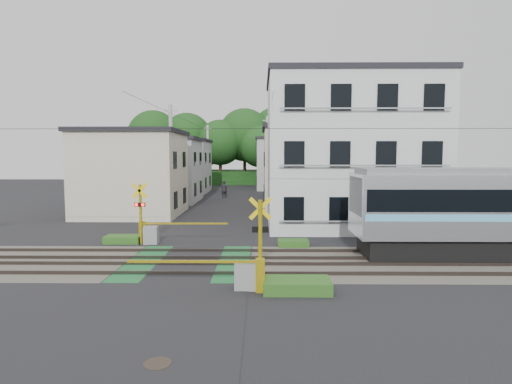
{
  "coord_description": "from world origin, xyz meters",
  "views": [
    {
      "loc": [
        3.03,
        -17.5,
        4.47
      ],
      "look_at": [
        2.75,
        5.0,
        2.51
      ],
      "focal_mm": 30.0,
      "sensor_mm": 36.0,
      "label": 1
    }
  ],
  "objects_px": {
    "crossing_signal_far": "(150,230)",
    "manhole_cover": "(158,364)",
    "crossing_signal_near": "(248,269)",
    "apartment_block": "(348,152)",
    "pedestrian": "(224,189)"
  },
  "relations": [
    {
      "from": "crossing_signal_far",
      "to": "pedestrian",
      "type": "relative_size",
      "value": 2.56
    },
    {
      "from": "manhole_cover",
      "to": "crossing_signal_near",
      "type": "bearing_deg",
      "value": 70.73
    },
    {
      "from": "apartment_block",
      "to": "pedestrian",
      "type": "distance_m",
      "value": 19.54
    },
    {
      "from": "crossing_signal_far",
      "to": "manhole_cover",
      "type": "relative_size",
      "value": 7.83
    },
    {
      "from": "crossing_signal_far",
      "to": "apartment_block",
      "type": "bearing_deg",
      "value": 27.78
    },
    {
      "from": "crossing_signal_far",
      "to": "pedestrian",
      "type": "distance_m",
      "value": 22.68
    },
    {
      "from": "crossing_signal_near",
      "to": "apartment_block",
      "type": "height_order",
      "value": "apartment_block"
    },
    {
      "from": "apartment_block",
      "to": "manhole_cover",
      "type": "height_order",
      "value": "apartment_block"
    },
    {
      "from": "crossing_signal_near",
      "to": "pedestrian",
      "type": "bearing_deg",
      "value": 96.47
    },
    {
      "from": "crossing_signal_near",
      "to": "crossing_signal_far",
      "type": "height_order",
      "value": "same"
    },
    {
      "from": "pedestrian",
      "to": "crossing_signal_far",
      "type": "bearing_deg",
      "value": 60.61
    },
    {
      "from": "apartment_block",
      "to": "crossing_signal_far",
      "type": "bearing_deg",
      "value": -152.22
    },
    {
      "from": "crossing_signal_far",
      "to": "manhole_cover",
      "type": "distance_m",
      "value": 12.86
    },
    {
      "from": "crossing_signal_near",
      "to": "manhole_cover",
      "type": "bearing_deg",
      "value": -109.27
    },
    {
      "from": "crossing_signal_near",
      "to": "pedestrian",
      "type": "xyz_separation_m",
      "value": [
        -3.39,
        29.91,
        0.21
      ]
    }
  ]
}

